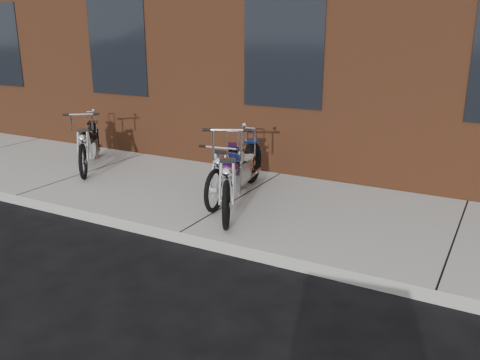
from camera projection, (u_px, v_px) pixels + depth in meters
The scene contains 5 objects.
ground at pixel (180, 244), 6.30m from camera, with size 120.00×120.00×0.00m, color black.
sidewalk at pixel (238, 203), 7.54m from camera, with size 22.00×3.00×0.15m, color #9F9D99.
chopper_purple at pixel (230, 180), 7.04m from camera, with size 1.06×2.01×1.23m.
chopper_blue at pixel (236, 171), 7.56m from camera, with size 0.52×2.10×0.91m.
chopper_third at pixel (89, 146), 9.09m from camera, with size 1.35×1.72×1.06m.
Camera 1 is at (3.44, -4.73, 2.57)m, focal length 38.00 mm.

